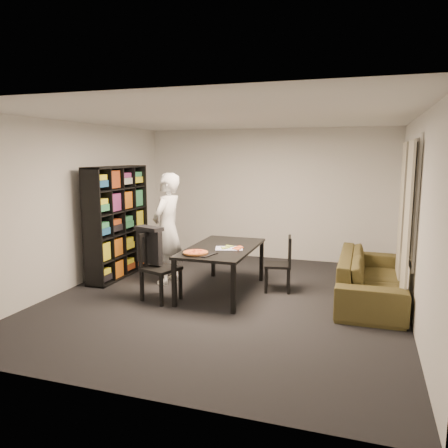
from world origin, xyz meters
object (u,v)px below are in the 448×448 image
(baking_tray, at_px, (200,254))
(chair_right, at_px, (283,260))
(dining_table, at_px, (222,251))
(person, at_px, (167,228))
(bookshelf, at_px, (117,222))
(sofa, at_px, (371,277))
(chair_left, at_px, (156,261))
(pepperoni_pizza, at_px, (196,253))

(baking_tray, bearing_deg, chair_right, 42.31)
(dining_table, xyz_separation_m, person, (-1.02, 0.25, 0.25))
(bookshelf, height_order, sofa, bookshelf)
(person, distance_m, baking_tray, 1.20)
(bookshelf, xyz_separation_m, chair_left, (1.19, -0.91, -0.39))
(baking_tray, bearing_deg, bookshelf, 154.83)
(chair_left, relative_size, chair_right, 1.15)
(chair_left, bearing_deg, person, 32.77)
(chair_left, xyz_separation_m, pepperoni_pizza, (0.62, -0.01, 0.18))
(sofa, bearing_deg, pepperoni_pizza, 112.11)
(chair_right, distance_m, sofa, 1.30)
(chair_left, height_order, baking_tray, chair_left)
(chair_left, height_order, sofa, chair_left)
(dining_table, distance_m, chair_right, 0.96)
(person, xyz_separation_m, baking_tray, (0.88, -0.79, -0.18))
(chair_right, xyz_separation_m, pepperoni_pizza, (-1.06, -0.96, 0.25))
(bookshelf, relative_size, dining_table, 1.11)
(chair_left, xyz_separation_m, baking_tray, (0.67, 0.03, 0.16))
(chair_right, relative_size, person, 0.48)
(sofa, bearing_deg, person, 92.23)
(dining_table, relative_size, baking_tray, 4.27)
(baking_tray, relative_size, pepperoni_pizza, 1.14)
(dining_table, bearing_deg, baking_tray, -105.31)
(bookshelf, distance_m, dining_table, 2.05)
(chair_left, xyz_separation_m, chair_right, (1.68, 0.96, -0.07))
(person, bearing_deg, chair_left, 18.96)
(bookshelf, bearing_deg, pepperoni_pizza, -26.73)
(baking_tray, bearing_deg, pepperoni_pizza, -140.89)
(person, xyz_separation_m, pepperoni_pizza, (0.83, -0.83, -0.16))
(chair_left, bearing_deg, pepperoni_pizza, -71.71)
(person, bearing_deg, dining_table, 81.02)
(baking_tray, bearing_deg, person, 137.79)
(bookshelf, distance_m, sofa, 4.21)
(person, xyz_separation_m, sofa, (3.18, 0.12, -0.57))
(bookshelf, xyz_separation_m, person, (0.98, -0.08, -0.05))
(chair_left, distance_m, chair_right, 1.94)
(person, bearing_deg, chair_right, 98.85)
(sofa, bearing_deg, chair_left, 107.73)
(chair_left, relative_size, pepperoni_pizza, 2.81)
(bookshelf, distance_m, baking_tray, 2.06)
(bookshelf, relative_size, sofa, 0.83)
(chair_right, distance_m, person, 1.94)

